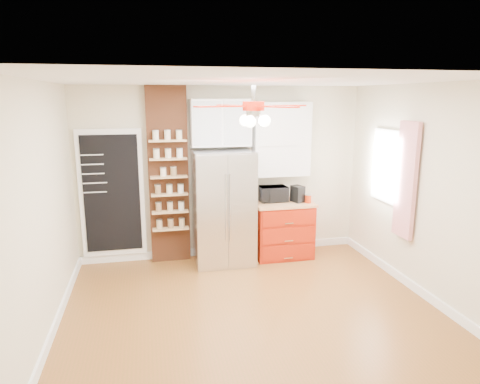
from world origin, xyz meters
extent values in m
plane|color=brown|center=(0.00, 0.00, 0.00)|extent=(4.50, 4.50, 0.00)
plane|color=white|center=(0.00, 0.00, 2.70)|extent=(4.50, 4.50, 0.00)
cube|color=beige|center=(0.00, 2.00, 1.35)|extent=(4.50, 0.02, 2.70)
cube|color=beige|center=(0.00, -2.00, 1.35)|extent=(4.50, 0.02, 2.70)
cube|color=beige|center=(-2.25, 0.00, 1.35)|extent=(0.02, 4.00, 2.70)
cube|color=beige|center=(2.25, 0.00, 1.35)|extent=(0.02, 4.00, 2.70)
cube|color=white|center=(-1.70, 1.97, 1.10)|extent=(0.95, 0.04, 1.95)
cube|color=black|center=(-1.70, 1.95, 1.10)|extent=(0.82, 0.02, 1.78)
cube|color=brown|center=(-0.85, 1.92, 1.35)|extent=(0.60, 0.16, 2.70)
cube|color=silver|center=(-0.05, 1.63, 0.88)|extent=(0.90, 0.70, 1.75)
cube|color=white|center=(-0.05, 1.82, 2.15)|extent=(0.90, 0.35, 0.70)
cube|color=#9F1D09|center=(0.92, 1.68, 0.43)|extent=(0.90, 0.60, 0.86)
cube|color=tan|center=(0.92, 1.68, 0.88)|extent=(0.94, 0.64, 0.04)
cube|color=white|center=(0.92, 1.85, 1.88)|extent=(0.90, 0.30, 1.15)
cube|color=white|center=(2.23, 0.90, 1.55)|extent=(0.04, 0.75, 1.05)
cube|color=red|center=(2.18, 0.35, 1.45)|extent=(0.06, 0.40, 1.55)
cylinder|color=silver|center=(0.00, 0.00, 2.55)|extent=(0.05, 0.05, 0.20)
cylinder|color=#B71D0B|center=(0.00, 0.00, 2.43)|extent=(0.24, 0.24, 0.10)
sphere|color=white|center=(0.00, 0.00, 2.27)|extent=(0.13, 0.13, 0.13)
imported|color=black|center=(0.77, 1.76, 1.02)|extent=(0.45, 0.31, 0.24)
cube|color=black|center=(1.15, 1.64, 1.03)|extent=(0.20, 0.24, 0.26)
cylinder|color=#A32609|center=(1.29, 1.54, 0.96)|extent=(0.11, 0.11, 0.13)
cylinder|color=#B80A0F|center=(1.23, 1.71, 0.97)|extent=(0.13, 0.13, 0.13)
cylinder|color=beige|center=(-0.93, 1.80, 1.43)|extent=(0.09, 0.09, 0.12)
cylinder|color=olive|center=(-0.78, 1.79, 1.43)|extent=(0.09, 0.09, 0.12)
camera|label=1|loc=(-1.16, -4.60, 2.52)|focal=32.00mm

